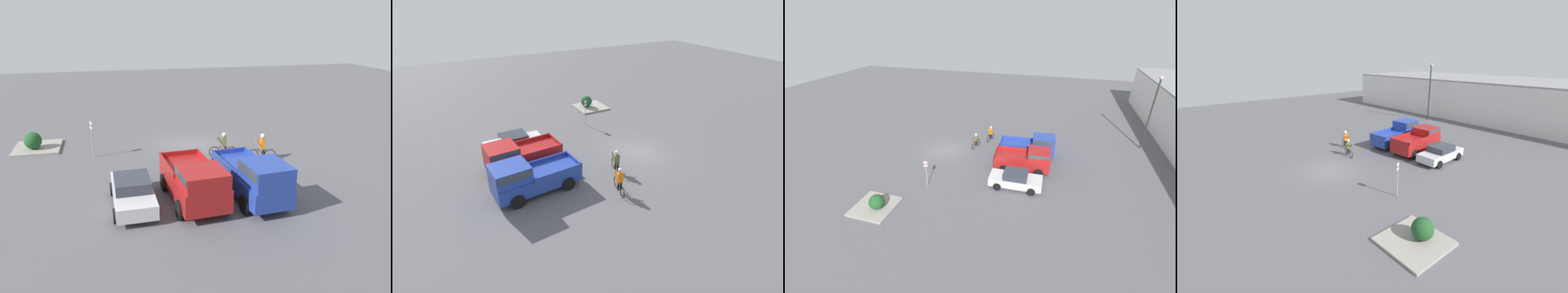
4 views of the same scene
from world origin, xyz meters
The scene contains 10 objects.
ground_plane centered at (0.00, 0.00, 0.00)m, with size 80.00×80.00×0.00m, color #56565B.
pickup_truck_0 centered at (-1.21, 8.85, 1.17)m, with size 2.50×5.41×2.26m.
pickup_truck_1 centered at (1.61, 8.61, 1.13)m, with size 2.60×5.03×2.14m.
sedan_0 centered at (4.44, 8.17, 0.72)m, with size 2.03×4.32×1.42m.
cyclist_0 centered at (-1.57, 2.89, 0.82)m, with size 1.77×0.55×1.61m.
cyclist_1 centered at (-3.64, 3.99, 0.88)m, with size 1.76×0.55×1.73m.
fire_lane_sign centered at (6.35, 1.09, 1.44)m, with size 0.13×0.29×2.38m.
lamppost centered at (-6.28, 19.83, 4.43)m, with size 0.36×0.36×7.66m.
curb_island centered at (10.00, -1.39, 0.07)m, with size 2.93×2.97×0.15m, color gray.
shrub centered at (10.16, -1.02, 0.70)m, with size 1.11×1.11×1.11m.
Camera 3 is at (22.42, 10.45, 12.91)m, focal length 24.00 mm.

